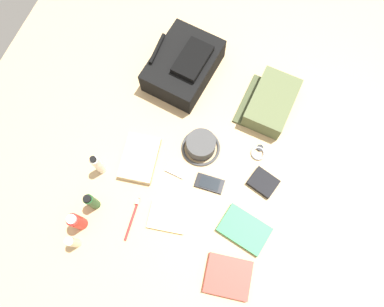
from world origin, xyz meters
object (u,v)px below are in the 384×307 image
toiletry_pouch (271,103)px  paperback_novel (228,277)px  cell_phone (210,183)px  wristwatch (258,153)px  notepad (167,217)px  folded_towel (140,158)px  sunscreen_spray (77,222)px  bucket_hat (201,145)px  lotion_bottle (73,242)px  backpack (184,66)px  wallet (263,182)px  travel_guidebook (244,229)px  toothpaste_tube (98,165)px  media_player (177,169)px  toothbrush (133,217)px  shampoo_bottle (92,202)px

toiletry_pouch → paperback_novel: size_ratio=1.48×
cell_phone → paperback_novel: bearing=-149.3°
wristwatch → notepad: bearing=146.0°
folded_towel → sunscreen_spray: bearing=161.3°
bucket_hat → lotion_bottle: (-0.55, 0.32, 0.02)m
paperback_novel → bucket_hat: bearing=31.5°
backpack → lotion_bottle: size_ratio=3.09×
wallet → cell_phone: bearing=127.9°
toiletry_pouch → cell_phone: size_ratio=2.35×
backpack → wallet: backpack is taller
travel_guidebook → cell_phone: size_ratio=1.78×
backpack → toothpaste_tube: bearing=164.3°
toiletry_pouch → lotion_bottle: bearing=147.3°
cell_phone → notepad: bearing=149.0°
backpack → wristwatch: (-0.25, -0.44, -0.06)m
paperback_novel → wristwatch: size_ratio=2.69×
backpack → toothpaste_tube: toothpaste_tube is taller
toiletry_pouch → bucket_hat: (-0.29, 0.22, -0.01)m
cell_phone → wristwatch: (0.20, -0.15, -0.00)m
toothpaste_tube → media_player: toothpaste_tube is taller
travel_guidebook → notepad: 0.32m
bucket_hat → toothbrush: (-0.37, 0.16, -0.03)m
media_player → lotion_bottle: bearing=148.5°
toiletry_pouch → wallet: toiletry_pouch is taller
paperback_novel → folded_towel: size_ratio=0.96×
lotion_bottle → cell_phone: (0.41, -0.41, -0.05)m
lotion_bottle → paperback_novel: size_ratio=0.63×
travel_guidebook → wallet: size_ratio=1.94×
toiletry_pouch → sunscreen_spray: 0.94m
backpack → toiletry_pouch: size_ratio=1.31×
backpack → toothpaste_tube: size_ratio=2.38×
toiletry_pouch → wristwatch: (-0.22, -0.02, -0.04)m
lotion_bottle → notepad: size_ratio=0.80×
bucket_hat → media_player: (-0.13, 0.06, -0.03)m
media_player → folded_towel: 0.16m
media_player → wristwatch: size_ratio=1.25×
toothbrush → travel_guidebook: bearing=-76.0°
notepad → folded_towel: folded_towel is taller
wallet → backpack: bearing=69.7°
toothpaste_tube → sunscreen_spray: bearing=-175.1°
lotion_bottle → toothpaste_tube: bearing=6.7°
notepad → toiletry_pouch: bearing=-31.3°
bucket_hat → folded_towel: 0.26m
backpack → wristwatch: size_ratio=5.24×
shampoo_bottle → wristwatch: shampoo_bottle is taller
bucket_hat → travel_guidebook: bearing=-133.1°
shampoo_bottle → wallet: shampoo_bottle is taller
backpack → toiletry_pouch: backpack is taller
cell_phone → notepad: size_ratio=0.80×
wristwatch → notepad: notepad is taller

